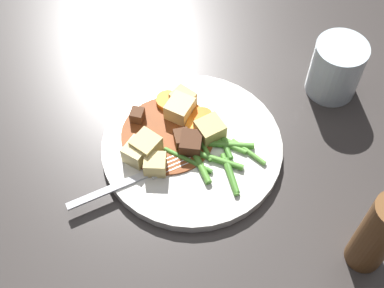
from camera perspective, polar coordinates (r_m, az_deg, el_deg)
ground_plane at (r=0.74m, az=-0.00°, el=-0.68°), size 3.00×3.00×0.00m
dinner_plate at (r=0.73m, az=-0.00°, el=-0.34°), size 0.25×0.25×0.02m
stew_sauce at (r=0.73m, az=-2.62°, el=1.04°), size 0.13×0.13×0.00m
carrot_slice_0 at (r=0.73m, az=0.05°, el=1.75°), size 0.04×0.04×0.01m
carrot_slice_1 at (r=0.76m, az=-2.68°, el=4.67°), size 0.04×0.04×0.01m
carrot_slice_2 at (r=0.75m, az=-0.02°, el=3.21°), size 0.04×0.04×0.01m
carrot_slice_3 at (r=0.74m, az=1.14°, el=2.87°), size 0.03×0.03×0.01m
potato_chunk_0 at (r=0.76m, az=-0.98°, el=4.89°), size 0.04×0.04×0.02m
potato_chunk_1 at (r=0.72m, az=1.97°, el=1.54°), size 0.05×0.05×0.03m
potato_chunk_2 at (r=0.74m, az=-1.32°, el=3.82°), size 0.04×0.04×0.03m
potato_chunk_3 at (r=0.71m, az=-6.02°, el=-0.89°), size 0.04×0.04×0.03m
potato_chunk_4 at (r=0.70m, az=-4.02°, el=-2.21°), size 0.03×0.03×0.03m
potato_chunk_5 at (r=0.71m, az=-4.97°, el=-0.28°), size 0.04×0.04×0.03m
meat_chunk_0 at (r=0.72m, az=-1.18°, el=0.27°), size 0.03×0.03×0.02m
meat_chunk_1 at (r=0.71m, az=-0.05°, el=0.05°), size 0.03×0.03×0.02m
meat_chunk_2 at (r=0.74m, az=-5.94°, el=3.05°), size 0.02×0.02×0.02m
green_bean_0 at (r=0.72m, az=3.40°, el=0.29°), size 0.04×0.06×0.01m
green_bean_1 at (r=0.72m, az=6.10°, el=-1.09°), size 0.05×0.03×0.01m
green_bean_2 at (r=0.70m, az=4.11°, el=-3.29°), size 0.03×0.06×0.01m
green_bean_3 at (r=0.73m, az=2.86°, el=0.74°), size 0.06×0.02×0.01m
green_bean_4 at (r=0.70m, az=4.29°, el=-3.44°), size 0.03×0.05×0.01m
green_bean_5 at (r=0.71m, az=2.70°, el=-1.69°), size 0.07×0.02×0.01m
green_bean_6 at (r=0.73m, az=3.12°, el=0.23°), size 0.08×0.03×0.01m
green_bean_7 at (r=0.71m, az=-0.31°, el=-1.78°), size 0.07×0.03×0.01m
green_bean_8 at (r=0.72m, az=1.19°, el=0.15°), size 0.04×0.05×0.01m
green_bean_9 at (r=0.70m, az=0.88°, el=-2.22°), size 0.04×0.06×0.01m
green_bean_10 at (r=0.72m, az=3.89°, el=-0.07°), size 0.07×0.02×0.01m
fork at (r=0.70m, az=-6.25°, el=-3.80°), size 0.15×0.12×0.00m
water_glass at (r=0.80m, az=15.34°, el=7.90°), size 0.08×0.08×0.09m
pepper_mill at (r=0.64m, az=19.49°, el=-9.22°), size 0.04×0.04×0.13m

